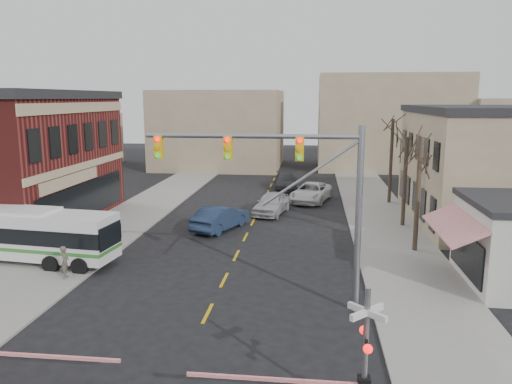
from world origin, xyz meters
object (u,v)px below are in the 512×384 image
traffic_signal_mast (297,180)px  pedestrian_near (65,262)px  car_d (285,182)px  pedestrian_far (63,246)px  car_b (220,218)px  car_c (311,192)px  transit_bus (18,233)px  rr_crossing_east (350,356)px  car_a (272,203)px

traffic_signal_mast → pedestrian_near: 12.73m
traffic_signal_mast → car_d: 29.24m
traffic_signal_mast → pedestrian_far: size_ratio=5.33×
car_b → car_c: 12.12m
transit_bus → car_b: transit_bus is taller
rr_crossing_east → car_d: (-3.83, 36.34, -1.18)m
transit_bus → rr_crossing_east: size_ratio=2.05×
traffic_signal_mast → car_b: traffic_signal_mast is taller
traffic_signal_mast → car_c: (0.53, 23.04, -4.87)m
transit_bus → car_c: size_ratio=1.93×
car_b → car_d: bearing=-81.0°
car_d → pedestrian_near: 28.38m
car_a → traffic_signal_mast: bearing=-70.2°
pedestrian_near → car_b: bearing=-43.3°
car_b → car_c: (6.22, 10.40, -0.02)m
traffic_signal_mast → pedestrian_far: traffic_signal_mast is taller
car_a → car_d: car_a is taller
pedestrian_far → rr_crossing_east: bearing=-100.6°
transit_bus → pedestrian_near: transit_bus is taller
transit_bus → car_a: transit_bus is taller
car_c → pedestrian_far: (-13.55, -18.52, 0.15)m
car_a → car_d: (0.49, 10.91, -0.07)m
rr_crossing_east → car_c: rr_crossing_east is taller
car_b → car_c: size_ratio=0.87×
traffic_signal_mast → pedestrian_near: traffic_signal_mast is taller
traffic_signal_mast → car_c: 23.56m
transit_bus → car_d: 27.79m
traffic_signal_mast → rr_crossing_east: bearing=-76.9°
pedestrian_near → car_c: bearing=-44.1°
pedestrian_far → traffic_signal_mast: bearing=-80.4°
rr_crossing_east → car_c: 30.68m
car_b → pedestrian_far: size_ratio=3.00×
pedestrian_far → car_b: bearing=-13.3°
rr_crossing_east → pedestrian_far: size_ratio=3.26×
transit_bus → car_c: bearing=49.0°
rr_crossing_east → car_b: rr_crossing_east is taller
pedestrian_near → pedestrian_far: pedestrian_far is taller
rr_crossing_east → traffic_signal_mast: bearing=103.1°
car_d → pedestrian_near: bearing=-114.4°
car_c → pedestrian_far: size_ratio=3.46×
rr_crossing_east → car_d: size_ratio=1.03×
car_c → car_d: car_c is taller
transit_bus → traffic_signal_mast: bearing=-16.1°
transit_bus → car_d: size_ratio=2.12×
traffic_signal_mast → pedestrian_far: 14.56m
car_a → pedestrian_far: bearing=-116.5°
pedestrian_near → pedestrian_far: size_ratio=0.97×
car_a → car_c: (3.08, 5.20, -0.03)m
rr_crossing_east → transit_bus: bearing=145.2°
transit_bus → rr_crossing_east: 21.16m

